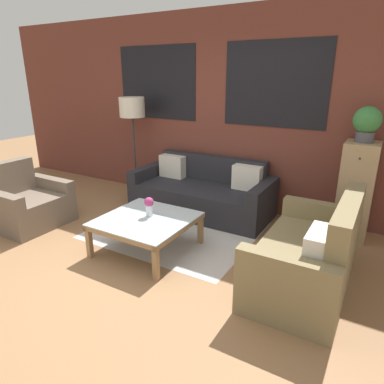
% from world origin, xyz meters
% --- Properties ---
extents(ground_plane, '(16.00, 16.00, 0.00)m').
position_xyz_m(ground_plane, '(0.00, 0.00, 0.00)').
color(ground_plane, '#8E6642').
extents(wall_back_brick, '(8.40, 0.09, 2.80)m').
position_xyz_m(wall_back_brick, '(0.00, 2.44, 1.41)').
color(wall_back_brick, brown).
rests_on(wall_back_brick, ground_plane).
extents(rug, '(1.99, 1.66, 0.00)m').
position_xyz_m(rug, '(0.15, 1.19, 0.00)').
color(rug, '#BCB7B2').
rests_on(rug, ground_plane).
extents(couch_dark, '(2.02, 0.88, 0.78)m').
position_xyz_m(couch_dark, '(0.13, 1.95, 0.28)').
color(couch_dark, '#232328').
rests_on(couch_dark, ground_plane).
extents(settee_vintage, '(0.80, 1.48, 0.92)m').
position_xyz_m(settee_vintage, '(1.91, 0.78, 0.31)').
color(settee_vintage, olive).
rests_on(settee_vintage, ground_plane).
extents(armchair_corner, '(0.80, 0.89, 0.84)m').
position_xyz_m(armchair_corner, '(-1.67, 0.37, 0.28)').
color(armchair_corner, '#6B5B4C').
rests_on(armchair_corner, ground_plane).
extents(coffee_table, '(0.97, 0.97, 0.40)m').
position_xyz_m(coffee_table, '(0.15, 0.59, 0.34)').
color(coffee_table, silver).
rests_on(coffee_table, ground_plane).
extents(floor_lamp, '(0.39, 0.39, 1.60)m').
position_xyz_m(floor_lamp, '(-1.16, 2.01, 1.39)').
color(floor_lamp, '#2D2D2D').
rests_on(floor_lamp, ground_plane).
extents(drawer_cabinet, '(0.38, 0.43, 1.19)m').
position_xyz_m(drawer_cabinet, '(2.12, 2.15, 0.59)').
color(drawer_cabinet, tan).
rests_on(drawer_cabinet, ground_plane).
extents(potted_plant, '(0.30, 0.30, 0.40)m').
position_xyz_m(potted_plant, '(2.12, 2.15, 1.41)').
color(potted_plant, '#47474C').
rests_on(potted_plant, drawer_cabinet).
extents(flower_vase, '(0.11, 0.11, 0.22)m').
position_xyz_m(flower_vase, '(0.15, 0.65, 0.53)').
color(flower_vase, silver).
rests_on(flower_vase, coffee_table).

